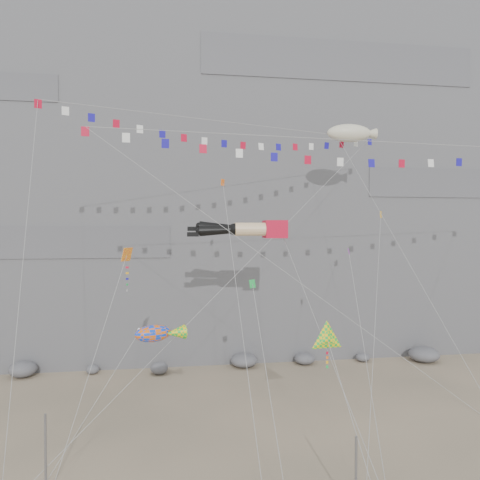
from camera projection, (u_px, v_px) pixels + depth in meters
The scene contains 16 objects.
ground at pixel (290, 450), 27.94m from camera, with size 120.00×120.00×0.00m, color tan.
cliff at pixel (225, 136), 58.98m from camera, with size 80.00×28.00×50.00m, color slate.
talus_boulders at pixel (244, 361), 44.72m from camera, with size 60.00×3.00×1.20m, color slate, non-canonical shape.
anchor_pole_left at pixel (46, 457), 22.69m from camera, with size 0.12×0.12×4.24m, color slate.
anchor_pole_center at pixel (356, 477), 21.30m from camera, with size 0.12×0.12×3.77m, color slate.
legs_kite at pixel (248, 229), 34.57m from camera, with size 8.70×16.31×19.92m.
flag_banner_upper at pixel (233, 123), 35.81m from camera, with size 26.19×17.72×28.07m.
flag_banner_lower at pixel (356, 141), 30.98m from camera, with size 34.12×5.66×21.75m.
harlequin_kite at pixel (127, 255), 27.65m from camera, with size 4.27×6.34×13.26m.
fish_windsock at pixel (153, 334), 26.59m from camera, with size 7.40×4.27×9.62m.
delta_kite at pixel (328, 340), 26.81m from camera, with size 2.18×7.04×9.54m.
blimp_windsock at pixel (349, 133), 39.76m from camera, with size 7.17×14.91×25.95m.
small_kite_a at pixel (223, 187), 34.12m from camera, with size 1.13×13.48×20.99m.
small_kite_b at pixel (349, 256), 33.56m from camera, with size 3.05×11.97×16.43m.
small_kite_c at pixel (253, 286), 28.95m from camera, with size 1.18×9.09×12.88m.
small_kite_d at pixel (381, 218), 36.41m from camera, with size 8.15×14.86×21.46m.
Camera 1 is at (-7.17, -26.86, 13.20)m, focal length 35.00 mm.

